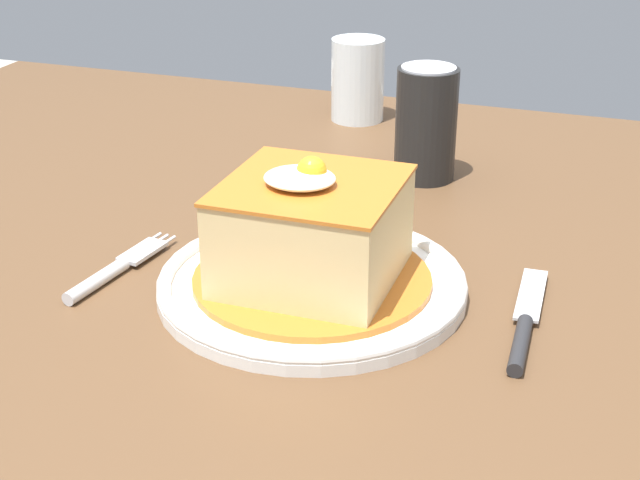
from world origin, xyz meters
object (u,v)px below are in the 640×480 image
at_px(knife, 524,329).
at_px(soda_can, 426,124).
at_px(main_plate, 312,283).
at_px(drinking_glass, 358,85).
at_px(fork, 112,271).

bearing_deg(knife, soda_can, 116.46).
xyz_separation_m(main_plate, drinking_glass, (-0.11, 0.47, 0.04)).
height_order(main_plate, soda_can, soda_can).
height_order(fork, soda_can, soda_can).
distance_m(main_plate, drinking_glass, 0.48).
distance_m(fork, knife, 0.35).
height_order(knife, drinking_glass, drinking_glass).
xyz_separation_m(fork, drinking_glass, (0.07, 0.50, 0.04)).
height_order(fork, knife, same).
distance_m(main_plate, fork, 0.18).
xyz_separation_m(main_plate, soda_can, (0.03, 0.29, 0.05)).
bearing_deg(knife, drinking_glass, 120.41).
relative_size(knife, soda_can, 1.33).
distance_m(main_plate, knife, 0.18).
distance_m(fork, drinking_glass, 0.51).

